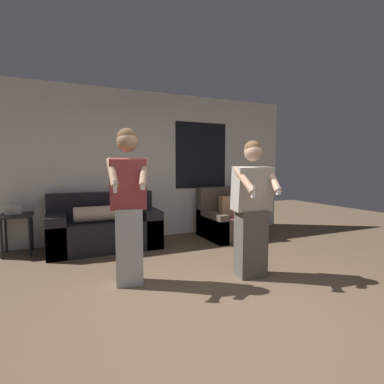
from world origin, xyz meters
name	(u,v)px	position (x,y,z in m)	size (l,w,h in m)	color
ground_plane	(249,316)	(0.00, 0.00, 0.00)	(14.00, 14.00, 0.00)	brown
wall_back	(147,165)	(0.02, 3.32, 1.35)	(6.00, 0.07, 2.70)	silver
couch	(104,228)	(-0.85, 2.84, 0.33)	(1.72, 0.87, 0.90)	black
armchair	(229,221)	(1.41, 2.66, 0.30)	(0.98, 0.95, 0.93)	brown
side_table	(17,221)	(-2.11, 3.02, 0.52)	(0.44, 0.48, 0.77)	black
person_left	(128,205)	(-0.81, 1.17, 0.91)	(0.46, 0.53, 1.76)	#B2B2B7
person_right	(252,209)	(0.59, 0.80, 0.82)	(0.52, 0.50, 1.64)	#56514C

